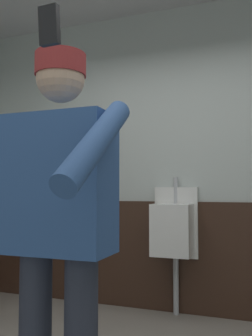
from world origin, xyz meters
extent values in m
cube|color=silver|center=(0.00, 1.79, 1.45)|extent=(4.99, 0.12, 2.89)
cube|color=#382319|center=(0.00, 1.71, 0.51)|extent=(4.39, 0.03, 1.01)
cube|color=white|center=(-0.09, 1.70, 0.83)|extent=(0.40, 0.05, 0.65)
cube|color=white|center=(-0.09, 1.53, 0.78)|extent=(0.34, 0.30, 0.45)
cylinder|color=#B7BABF|center=(-0.09, 1.69, 1.12)|extent=(0.04, 0.04, 0.24)
cylinder|color=#B7BABF|center=(-0.09, 1.66, 0.28)|extent=(0.05, 0.05, 0.55)
cube|color=#335999|center=(-0.18, -0.26, 1.15)|extent=(0.46, 0.24, 0.59)
cylinder|color=#335999|center=(-0.45, -0.26, 1.17)|extent=(0.17, 0.09, 0.56)
cylinder|color=#335999|center=(0.10, -0.49, 1.29)|extent=(0.09, 0.50, 0.39)
sphere|color=#D8AD8C|center=(-0.18, -0.26, 1.61)|extent=(0.21, 0.21, 0.21)
cylinder|color=maroon|center=(-0.18, -0.26, 1.67)|extent=(0.22, 0.22, 0.10)
cube|color=black|center=(0.09, -0.77, 1.58)|extent=(0.06, 0.03, 0.11)
camera|label=1|loc=(0.63, -1.63, 1.12)|focal=38.57mm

